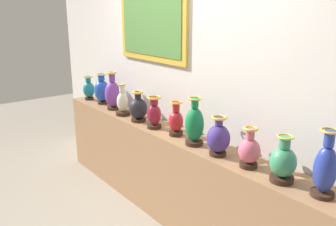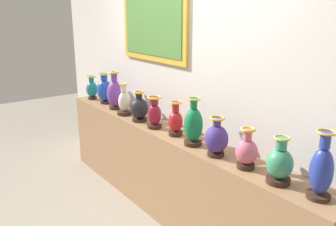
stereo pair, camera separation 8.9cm
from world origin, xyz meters
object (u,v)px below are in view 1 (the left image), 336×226
vase_sapphire (102,90)px  vase_burgundy (154,114)px  vase_indigo (218,138)px  vase_emerald (194,125)px  vase_violet (113,94)px  vase_cobalt (325,169)px  vase_rose (249,151)px  vase_teal (89,89)px  vase_jade (283,163)px  vase_crimson (176,121)px  vase_onyx (138,108)px  vase_ivory (122,103)px

vase_sapphire → vase_burgundy: (1.13, -0.05, -0.02)m
vase_sapphire → vase_indigo: size_ratio=1.16×
vase_burgundy → vase_emerald: size_ratio=0.76×
vase_violet → vase_cobalt: (2.53, 0.02, -0.00)m
vase_violet → vase_rose: vase_violet is taller
vase_emerald → vase_violet: bearing=179.3°
vase_teal → vase_rose: vase_rose is taller
vase_emerald → vase_rose: 0.58m
vase_emerald → vase_jade: size_ratio=1.27×
vase_cobalt → vase_emerald: bearing=-178.2°
vase_crimson → vase_jade: bearing=-1.0°
vase_violet → vase_jade: (2.26, -0.01, -0.05)m
vase_onyx → vase_crimson: vase_crimson is taller
vase_violet → vase_indigo: vase_violet is taller
vase_ivory → vase_crimson: (0.86, 0.04, 0.00)m
vase_sapphire → vase_onyx: (0.86, -0.05, -0.03)m
vase_violet → vase_jade: bearing=-0.3°
vase_jade → vase_cobalt: bearing=6.3°
vase_jade → vase_indigo: bearing=-178.7°
vase_onyx → vase_burgundy: same height
vase_onyx → vase_rose: vase_onyx is taller
vase_onyx → vase_indigo: bearing=-0.1°
vase_crimson → vase_cobalt: bearing=0.4°
vase_burgundy → vase_crimson: (0.29, 0.03, -0.01)m
vase_indigo → vase_rose: (0.29, 0.02, -0.01)m
vase_violet → vase_ivory: 0.27m
vase_indigo → vase_jade: vase_jade is taller
vase_indigo → vase_rose: bearing=3.0°
vase_teal → vase_crimson: size_ratio=0.94×
vase_sapphire → vase_emerald: vase_emerald is taller
vase_rose → vase_teal: bearing=-180.0°
vase_emerald → vase_cobalt: 1.13m
vase_violet → vase_cobalt: bearing=0.4°
vase_violet → vase_burgundy: vase_violet is taller
vase_indigo → vase_rose: size_ratio=1.04×
vase_burgundy → vase_indigo: 0.85m
vase_onyx → vase_rose: bearing=0.6°
vase_emerald → vase_cobalt: bearing=1.8°
vase_indigo → vase_crimson: bearing=176.7°
vase_emerald → vase_ivory: bearing=-179.2°
vase_indigo → vase_cobalt: bearing=2.9°
vase_violet → vase_onyx: bearing=-2.3°
vase_rose → vase_indigo: bearing=-177.0°
vase_emerald → vase_indigo: (0.29, -0.01, -0.04)m
vase_teal → vase_cobalt: size_ratio=0.69×
vase_burgundy → vase_jade: vase_jade is taller
vase_sapphire → vase_ivory: vase_sapphire is taller
vase_emerald → vase_jade: 0.86m
vase_ivory → vase_onyx: size_ratio=1.11×
vase_sapphire → vase_jade: 2.56m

